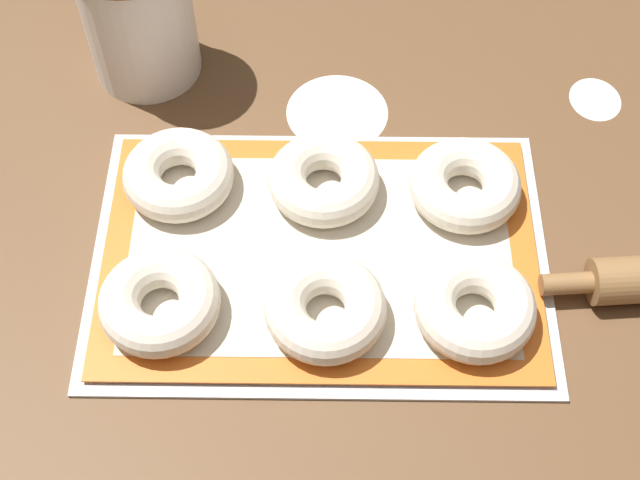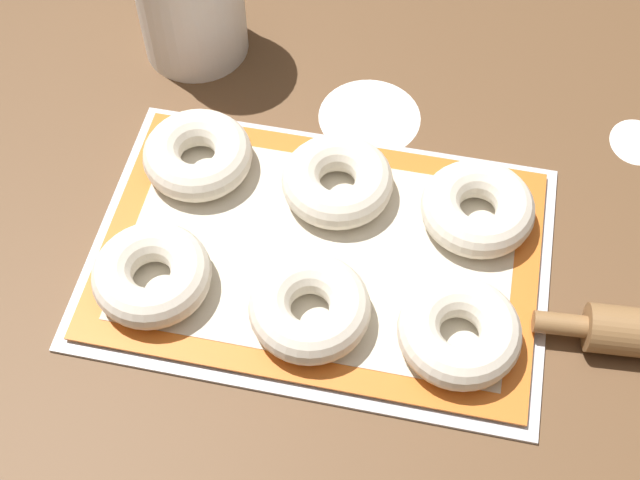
% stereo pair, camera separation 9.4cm
% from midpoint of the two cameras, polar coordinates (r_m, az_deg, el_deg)
% --- Properties ---
extents(ground_plane, '(2.80, 2.80, 0.00)m').
position_cam_midpoint_polar(ground_plane, '(0.91, 2.34, -2.29)').
color(ground_plane, brown).
extents(baking_tray, '(0.47, 0.32, 0.01)m').
position_cam_midpoint_polar(baking_tray, '(0.91, 2.93, -1.19)').
color(baking_tray, silver).
rests_on(baking_tray, ground_plane).
extents(baking_mat, '(0.44, 0.29, 0.00)m').
position_cam_midpoint_polar(baking_mat, '(0.91, 2.94, -1.00)').
color(baking_mat, orange).
rests_on(baking_mat, baking_tray).
extents(bagel_front_left, '(0.12, 0.12, 0.04)m').
position_cam_midpoint_polar(bagel_front_left, '(0.88, -7.74, -2.46)').
color(bagel_front_left, silver).
rests_on(bagel_front_left, baking_mat).
extents(bagel_front_center, '(0.12, 0.12, 0.04)m').
position_cam_midpoint_polar(bagel_front_center, '(0.85, 2.50, -4.62)').
color(bagel_front_center, silver).
rests_on(bagel_front_center, baking_mat).
extents(bagel_front_right, '(0.12, 0.12, 0.04)m').
position_cam_midpoint_polar(bagel_front_right, '(0.86, 12.03, -6.04)').
color(bagel_front_right, silver).
rests_on(bagel_front_right, baking_mat).
extents(bagel_back_left, '(0.12, 0.12, 0.04)m').
position_cam_midpoint_polar(bagel_back_left, '(0.96, -5.08, 5.24)').
color(bagel_back_left, silver).
rests_on(bagel_back_left, baking_mat).
extents(bagel_back_center, '(0.12, 0.12, 0.04)m').
position_cam_midpoint_polar(bagel_back_center, '(0.93, 3.99, 3.57)').
color(bagel_back_center, silver).
rests_on(bagel_back_center, baking_mat).
extents(bagel_back_right, '(0.12, 0.12, 0.04)m').
position_cam_midpoint_polar(bagel_back_right, '(0.93, 12.90, 1.77)').
color(bagel_back_right, silver).
rests_on(bagel_back_right, baking_mat).
extents(flour_patch_near, '(0.12, 0.12, 0.00)m').
position_cam_midpoint_polar(flour_patch_near, '(1.03, 5.80, 7.72)').
color(flour_patch_near, white).
rests_on(flour_patch_near, ground_plane).
extents(flour_patch_far, '(0.06, 0.07, 0.00)m').
position_cam_midpoint_polar(flour_patch_far, '(1.08, 21.99, 5.70)').
color(flour_patch_far, white).
rests_on(flour_patch_far, ground_plane).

